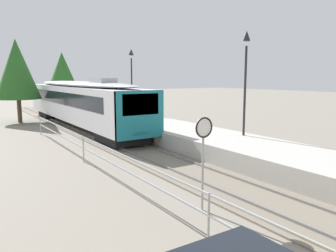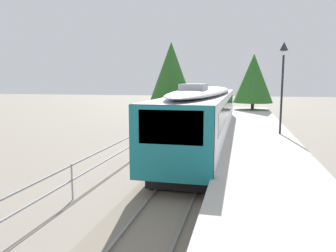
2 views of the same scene
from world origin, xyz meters
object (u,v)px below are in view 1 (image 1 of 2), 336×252
object	(u,v)px
platform_lamp_mid_platform	(246,63)
commuter_train	(79,100)
platform_lamp_far_end	(131,69)
speed_limit_sign	(204,140)

from	to	relation	value
platform_lamp_mid_platform	commuter_train	bearing A→B (deg)	108.79
platform_lamp_far_end	commuter_train	bearing A→B (deg)	176.74
commuter_train	platform_lamp_mid_platform	distance (m)	14.13
speed_limit_sign	commuter_train	bearing A→B (deg)	83.06
platform_lamp_mid_platform	platform_lamp_far_end	size ratio (longest dim) A/B	1.00
platform_lamp_mid_platform	speed_limit_sign	bearing A→B (deg)	-143.87
commuter_train	platform_lamp_far_end	xyz separation A→B (m)	(4.48, -0.26, 2.47)
platform_lamp_far_end	speed_limit_sign	distance (m)	19.17
commuter_train	platform_lamp_far_end	bearing A→B (deg)	-3.26
platform_lamp_mid_platform	speed_limit_sign	world-z (taller)	platform_lamp_mid_platform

